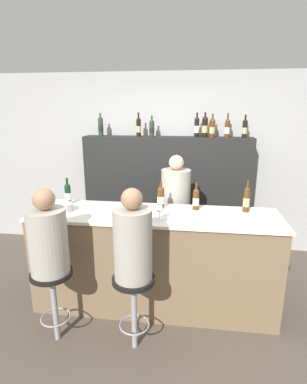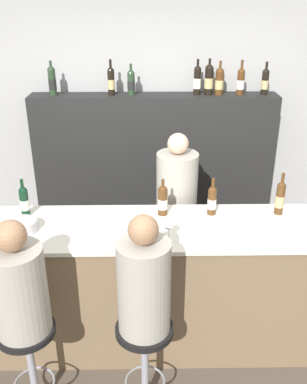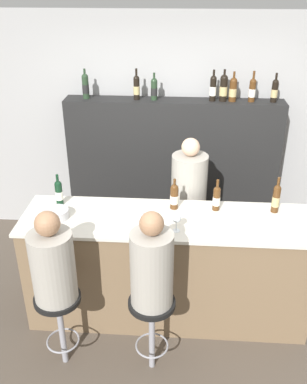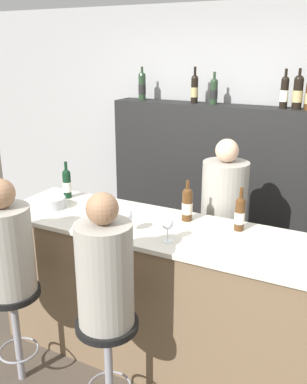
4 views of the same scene
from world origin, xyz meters
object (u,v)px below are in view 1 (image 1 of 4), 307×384
(wine_bottle_backbar_4, at_px, (205,127))
(wine_bottle_backbar_0, at_px, (101,126))
(bar_stool_right, at_px, (134,294))
(wine_bottle_backbar_2, at_px, (152,128))
(wine_bottle_backbar_7, at_px, (245,128))
(metal_bowl, at_px, (63,207))
(bartender, at_px, (175,224))
(wine_bottle_backbar_5, at_px, (212,128))
(wine_glass_0, at_px, (129,208))
(wine_bottle_counter_3, at_px, (247,199))
(bar_stool_left, at_px, (53,287))
(wine_bottle_backbar_1, at_px, (139,127))
(wine_bottle_counter_1, at_px, (161,197))
(wine_bottle_counter_2, at_px, (196,199))
(wine_bottle_backbar_3, at_px, (197,127))
(wine_bottle_counter_0, at_px, (68,194))
(wine_glass_1, at_px, (159,209))
(wine_bottle_backbar_6, at_px, (227,128))
(guest_seated_left, at_px, (48,238))
(guest_seated_right, at_px, (133,241))

(wine_bottle_backbar_4, bearing_deg, wine_bottle_backbar_0, 180.00)
(bar_stool_right, bearing_deg, wine_bottle_backbar_2, 93.47)
(wine_bottle_backbar_7, height_order, metal_bowl, wine_bottle_backbar_7)
(bar_stool_right, relative_size, bartender, 0.45)
(wine_bottle_backbar_0, height_order, wine_bottle_backbar_4, wine_bottle_backbar_4)
(wine_bottle_backbar_5, bearing_deg, wine_glass_0, -118.09)
(wine_bottle_counter_3, height_order, wine_bottle_backbar_7, wine_bottle_backbar_7)
(wine_bottle_counter_3, height_order, bar_stool_left, wine_bottle_counter_3)
(wine_bottle_counter_3, xyz_separation_m, wine_bottle_backbar_2, (-1.15, 1.19, 0.64))
(wine_bottle_backbar_2, xyz_separation_m, bar_stool_left, (-0.62, -2.02, -1.28))
(metal_bowl, bearing_deg, wine_bottle_backbar_1, 68.84)
(wine_bottle_counter_3, bearing_deg, wine_bottle_counter_1, 180.00)
(bartender, bearing_deg, wine_bottle_backbar_1, 126.79)
(wine_bottle_counter_2, bearing_deg, wine_bottle_backbar_2, 118.03)
(wine_bottle_backbar_7, bearing_deg, bar_stool_right, -119.48)
(bar_stool_left, bearing_deg, metal_bowl, 101.79)
(bar_stool_right, bearing_deg, bar_stool_left, 180.00)
(wine_bottle_counter_3, bearing_deg, wine_bottle_backbar_3, 113.85)
(wine_bottle_counter_2, relative_size, wine_bottle_backbar_5, 0.95)
(wine_glass_0, bearing_deg, wine_bottle_backbar_4, 64.83)
(metal_bowl, bearing_deg, wine_bottle_counter_1, 13.33)
(wine_bottle_counter_0, distance_m, wine_bottle_counter_1, 1.04)
(wine_bottle_backbar_2, height_order, wine_bottle_backbar_5, wine_bottle_backbar_5)
(wine_bottle_backbar_2, xyz_separation_m, wine_glass_1, (0.29, -1.56, -0.66))
(wine_bottle_backbar_4, bearing_deg, metal_bowl, -135.87)
(wine_bottle_backbar_5, distance_m, metal_bowl, 2.25)
(wine_bottle_counter_2, xyz_separation_m, wine_bottle_backbar_6, (0.40, 1.19, 0.66))
(wine_bottle_backbar_6, relative_size, metal_bowl, 1.55)
(wine_bottle_backbar_3, relative_size, wine_glass_0, 2.05)
(wine_bottle_backbar_5, relative_size, bartender, 0.20)
(wine_glass_0, bearing_deg, wine_bottle_backbar_6, 56.48)
(wine_bottle_counter_1, height_order, wine_bottle_backbar_1, wine_bottle_backbar_1)
(wine_bottle_backbar_5, distance_m, wine_glass_1, 1.78)
(wine_bottle_backbar_2, relative_size, bartender, 0.18)
(wine_bottle_counter_0, relative_size, bartender, 0.19)
(wine_bottle_backbar_5, bearing_deg, wine_bottle_backbar_0, 180.00)
(wine_bottle_counter_1, xyz_separation_m, wine_glass_1, (0.03, -0.38, -0.01))
(wine_bottle_backbar_1, relative_size, wine_bottle_backbar_4, 0.99)
(wine_glass_1, height_order, bartender, bartender)
(wine_bottle_counter_3, height_order, wine_glass_0, wine_bottle_counter_3)
(wine_bottle_backbar_5, height_order, wine_bottle_backbar_7, wine_bottle_backbar_5)
(wine_bottle_counter_0, distance_m, wine_bottle_counter_3, 1.92)
(wine_bottle_counter_3, distance_m, wine_bottle_backbar_1, 1.90)
(guest_seated_left, bearing_deg, bar_stool_left, 90.00)
(wine_bottle_counter_2, distance_m, guest_seated_right, 0.98)
(wine_bottle_backbar_5, bearing_deg, wine_glass_1, -109.07)
(wine_bottle_counter_3, height_order, wine_bottle_backbar_6, wine_bottle_backbar_6)
(wine_bottle_backbar_6, height_order, metal_bowl, wine_bottle_backbar_6)
(wine_bottle_counter_2, bearing_deg, wine_bottle_backbar_7, 62.11)
(wine_bottle_backbar_2, bearing_deg, wine_bottle_counter_2, -61.97)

